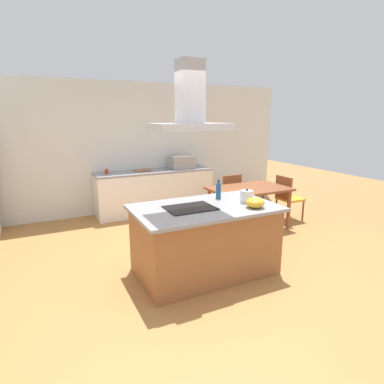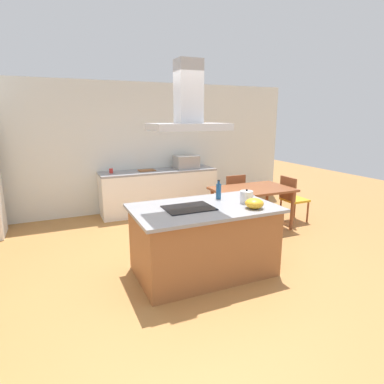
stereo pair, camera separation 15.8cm
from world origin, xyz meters
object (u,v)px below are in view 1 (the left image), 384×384
object	(u,v)px
tea_kettle	(247,196)
coffee_mug_red	(106,171)
cooktop	(190,208)
dining_table	(249,192)
mixing_bowl	(255,203)
chair_at_right_end	(287,195)
cutting_board	(142,171)
olive_oil_bottle	(218,191)
range_hood	(190,108)
chair_facing_back_wall	(229,193)
countertop_microwave	(182,162)

from	to	relation	value
tea_kettle	coffee_mug_red	size ratio (longest dim) A/B	2.43
cooktop	dining_table	xyz separation A→B (m)	(1.76, 1.19, -0.24)
mixing_bowl	chair_at_right_end	bearing A→B (deg)	38.01
cutting_board	tea_kettle	bearing A→B (deg)	-80.81
olive_oil_bottle	coffee_mug_red	size ratio (longest dim) A/B	2.93
cutting_board	range_hood	distance (m)	3.18
cooktop	range_hood	bearing A→B (deg)	0.00
cutting_board	dining_table	distance (m)	2.28
tea_kettle	chair_facing_back_wall	world-z (taller)	tea_kettle
cooktop	cutting_board	world-z (taller)	cutting_board
chair_at_right_end	range_hood	distance (m)	3.33
chair_at_right_end	chair_facing_back_wall	bearing A→B (deg)	143.99
chair_facing_back_wall	chair_at_right_end	distance (m)	1.13
range_hood	cooktop	bearing A→B (deg)	0.00
cooktop	mixing_bowl	xyz separation A→B (m)	(0.74, -0.32, 0.06)
tea_kettle	dining_table	size ratio (longest dim) A/B	0.16
cutting_board	range_hood	bearing A→B (deg)	-96.05
countertop_microwave	coffee_mug_red	world-z (taller)	countertop_microwave
chair_facing_back_wall	tea_kettle	bearing A→B (deg)	-116.66
cooktop	cutting_board	xyz separation A→B (m)	(0.31, 2.93, 0.00)
olive_oil_bottle	countertop_microwave	xyz separation A→B (m)	(0.62, 2.62, 0.03)
dining_table	cooktop	bearing A→B (deg)	-146.01
cooktop	chair_at_right_end	size ratio (longest dim) A/B	0.67
tea_kettle	range_hood	bearing A→B (deg)	174.92
tea_kettle	chair_at_right_end	world-z (taller)	tea_kettle
cooktop	tea_kettle	distance (m)	0.80
olive_oil_bottle	tea_kettle	bearing A→B (deg)	-54.97
dining_table	chair_at_right_end	size ratio (longest dim) A/B	1.57
countertop_microwave	range_hood	world-z (taller)	range_hood
chair_facing_back_wall	chair_at_right_end	size ratio (longest dim) A/B	1.00
olive_oil_bottle	chair_facing_back_wall	xyz separation A→B (m)	(1.20, 1.59, -0.50)
countertop_microwave	cooktop	bearing A→B (deg)	-112.37
countertop_microwave	chair_at_right_end	bearing A→B (deg)	-48.61
chair_facing_back_wall	range_hood	world-z (taller)	range_hood
countertop_microwave	chair_facing_back_wall	bearing A→B (deg)	-60.71
mixing_bowl	range_hood	size ratio (longest dim) A/B	0.26
olive_oil_bottle	dining_table	xyz separation A→B (m)	(1.20, 0.92, -0.35)
olive_oil_bottle	chair_facing_back_wall	bearing A→B (deg)	52.93
tea_kettle	countertop_microwave	size ratio (longest dim) A/B	0.44
olive_oil_bottle	coffee_mug_red	bearing A→B (deg)	110.12
olive_oil_bottle	chair_at_right_end	bearing A→B (deg)	23.59
chair_at_right_end	tea_kettle	bearing A→B (deg)	-146.21
mixing_bowl	cutting_board	bearing A→B (deg)	97.55
coffee_mug_red	range_hood	world-z (taller)	range_hood
range_hood	cutting_board	bearing A→B (deg)	83.95
cooktop	chair_facing_back_wall	xyz separation A→B (m)	(1.76, 1.85, -0.40)
range_hood	chair_at_right_end	bearing A→B (deg)	23.93
dining_table	chair_at_right_end	distance (m)	0.93
tea_kettle	chair_at_right_end	xyz separation A→B (m)	(1.88, 1.26, -0.47)
olive_oil_bottle	cutting_board	bearing A→B (deg)	95.37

